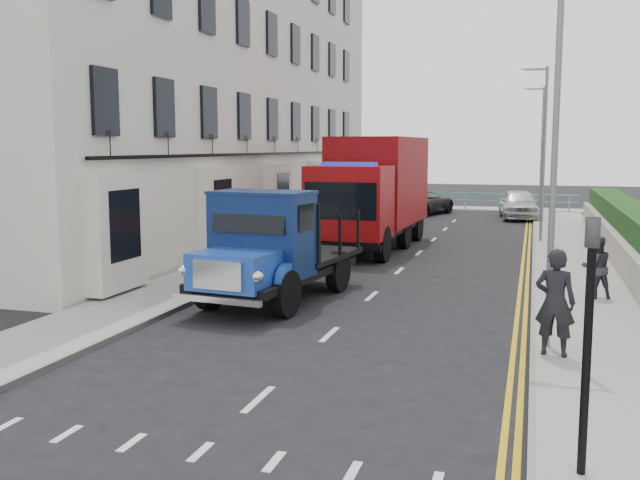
{
  "coord_description": "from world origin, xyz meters",
  "views": [
    {
      "loc": [
        3.95,
        -15.86,
        3.87
      ],
      "look_at": [
        -1.47,
        2.22,
        1.4
      ],
      "focal_mm": 40.0,
      "sensor_mm": 36.0,
      "label": 1
    }
  ],
  "objects_px": {
    "parked_car_front": "(301,241)",
    "pedestrian_east_near": "(555,302)",
    "lamp_near": "(548,140)",
    "lamp_far": "(540,145)",
    "red_lorry": "(373,189)",
    "bedford_lorry": "(266,254)",
    "lamp_mid": "(541,144)"
  },
  "relations": [
    {
      "from": "parked_car_front",
      "to": "pedestrian_east_near",
      "type": "distance_m",
      "value": 12.53
    },
    {
      "from": "parked_car_front",
      "to": "lamp_near",
      "type": "bearing_deg",
      "value": -54.26
    },
    {
      "from": "lamp_near",
      "to": "pedestrian_east_near",
      "type": "bearing_deg",
      "value": -70.53
    },
    {
      "from": "pedestrian_east_near",
      "to": "lamp_far",
      "type": "bearing_deg",
      "value": -80.19
    },
    {
      "from": "pedestrian_east_near",
      "to": "lamp_near",
      "type": "bearing_deg",
      "value": -61.2
    },
    {
      "from": "lamp_far",
      "to": "red_lorry",
      "type": "relative_size",
      "value": 0.85
    },
    {
      "from": "lamp_near",
      "to": "red_lorry",
      "type": "xyz_separation_m",
      "value": [
        -6.1,
        12.82,
        -1.74
      ]
    },
    {
      "from": "pedestrian_east_near",
      "to": "parked_car_front",
      "type": "bearing_deg",
      "value": -40.95
    },
    {
      "from": "parked_car_front",
      "to": "pedestrian_east_near",
      "type": "relative_size",
      "value": 2.04
    },
    {
      "from": "bedford_lorry",
      "to": "red_lorry",
      "type": "relative_size",
      "value": 0.74
    },
    {
      "from": "lamp_mid",
      "to": "pedestrian_east_near",
      "type": "distance_m",
      "value": 16.88
    },
    {
      "from": "bedford_lorry",
      "to": "parked_car_front",
      "type": "bearing_deg",
      "value": 107.94
    },
    {
      "from": "lamp_mid",
      "to": "bedford_lorry",
      "type": "relative_size",
      "value": 1.15
    },
    {
      "from": "lamp_near",
      "to": "bedford_lorry",
      "type": "distance_m",
      "value": 7.33
    },
    {
      "from": "lamp_far",
      "to": "pedestrian_east_near",
      "type": "distance_m",
      "value": 26.79
    },
    {
      "from": "lamp_near",
      "to": "bedford_lorry",
      "type": "bearing_deg",
      "value": 160.77
    },
    {
      "from": "lamp_mid",
      "to": "red_lorry",
      "type": "height_order",
      "value": "lamp_mid"
    },
    {
      "from": "lamp_far",
      "to": "bedford_lorry",
      "type": "bearing_deg",
      "value": -105.15
    },
    {
      "from": "lamp_far",
      "to": "bedford_lorry",
      "type": "xyz_separation_m",
      "value": [
        -6.43,
        -23.76,
        -2.72
      ]
    },
    {
      "from": "lamp_far",
      "to": "parked_car_front",
      "type": "xyz_separation_m",
      "value": [
        -7.78,
        -17.0,
        -3.32
      ]
    },
    {
      "from": "lamp_mid",
      "to": "bedford_lorry",
      "type": "distance_m",
      "value": 15.43
    },
    {
      "from": "parked_car_front",
      "to": "red_lorry",
      "type": "bearing_deg",
      "value": 61.15
    },
    {
      "from": "lamp_far",
      "to": "pedestrian_east_near",
      "type": "bearing_deg",
      "value": -89.52
    },
    {
      "from": "red_lorry",
      "to": "pedestrian_east_near",
      "type": "bearing_deg",
      "value": -62.68
    },
    {
      "from": "lamp_near",
      "to": "bedford_lorry",
      "type": "height_order",
      "value": "lamp_near"
    },
    {
      "from": "red_lorry",
      "to": "parked_car_front",
      "type": "height_order",
      "value": "red_lorry"
    },
    {
      "from": "red_lorry",
      "to": "lamp_mid",
      "type": "bearing_deg",
      "value": 29.71
    },
    {
      "from": "lamp_far",
      "to": "bedford_lorry",
      "type": "relative_size",
      "value": 1.15
    },
    {
      "from": "lamp_near",
      "to": "red_lorry",
      "type": "distance_m",
      "value": 14.3
    },
    {
      "from": "lamp_far",
      "to": "red_lorry",
      "type": "distance_m",
      "value": 14.63
    },
    {
      "from": "lamp_near",
      "to": "lamp_mid",
      "type": "bearing_deg",
      "value": 90.0
    },
    {
      "from": "lamp_mid",
      "to": "lamp_far",
      "type": "relative_size",
      "value": 1.0
    }
  ]
}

